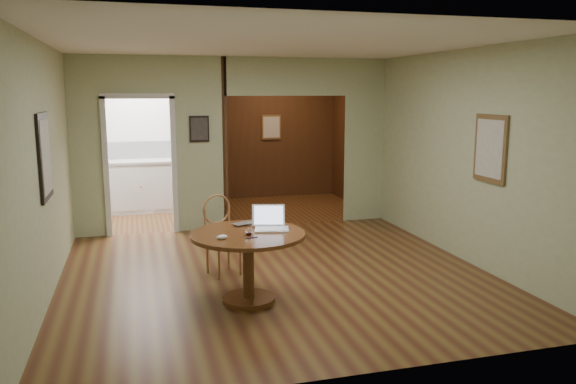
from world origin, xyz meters
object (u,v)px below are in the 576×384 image
object	(u,v)px
chair	(221,230)
closed_laptop	(250,224)
open_laptop	(270,223)
dining_table	(248,251)

from	to	relation	value
chair	closed_laptop	distance (m)	0.76
chair	open_laptop	xyz separation A→B (m)	(0.39, -0.91, 0.27)
dining_table	chair	size ratio (longest dim) A/B	1.24
chair	open_laptop	bearing A→B (deg)	-87.05
closed_laptop	chair	bearing A→B (deg)	81.77
closed_laptop	dining_table	bearing A→B (deg)	-129.89
dining_table	closed_laptop	xyz separation A→B (m)	(0.08, 0.32, 0.20)
dining_table	chair	bearing A→B (deg)	97.20
chair	closed_laptop	world-z (taller)	chair
open_laptop	closed_laptop	size ratio (longest dim) A/B	1.20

